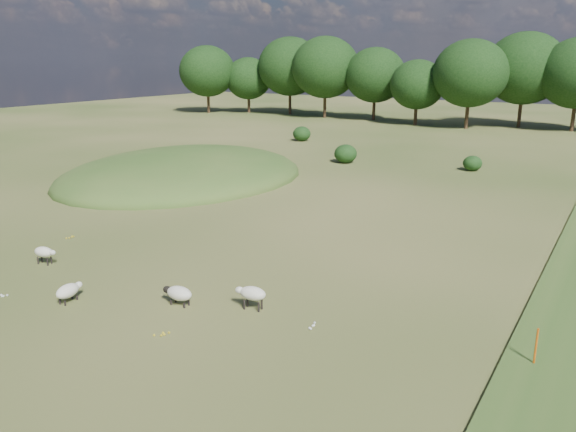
# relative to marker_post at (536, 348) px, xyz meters

# --- Properties ---
(ground) EXTENTS (160.00, 160.00, 0.00)m
(ground) POSITION_rel_marker_post_xyz_m (-14.44, 22.81, -0.60)
(ground) COLOR #2B4816
(ground) RESTS_ON ground
(mound) EXTENTS (16.00, 20.00, 4.00)m
(mound) POSITION_rel_marker_post_xyz_m (-26.44, 14.81, -0.60)
(mound) COLOR #33561E
(mound) RESTS_ON ground
(treeline) EXTENTS (96.28, 14.66, 11.70)m
(treeline) POSITION_rel_marker_post_xyz_m (-15.50, 58.25, 5.97)
(treeline) COLOR black
(treeline) RESTS_ON ground
(shrubs) EXTENTS (21.28, 11.14, 1.55)m
(shrubs) POSITION_rel_marker_post_xyz_m (-20.92, 30.52, 0.14)
(shrubs) COLOR black
(shrubs) RESTS_ON ground
(marker_post) EXTENTS (0.06, 0.06, 1.20)m
(marker_post) POSITION_rel_marker_post_xyz_m (0.00, 0.00, 0.00)
(marker_post) COLOR #D8590C
(marker_post) RESTS_ON ground
(sheep_0) EXTENTS (0.62, 1.20, 0.68)m
(sheep_0) POSITION_rel_marker_post_xyz_m (-15.04, -4.06, -0.17)
(sheep_0) COLOR beige
(sheep_0) RESTS_ON ground
(sheep_1) EXTENTS (1.11, 0.63, 0.78)m
(sheep_1) POSITION_rel_marker_post_xyz_m (-19.16, -2.08, -0.06)
(sheep_1) COLOR beige
(sheep_1) RESTS_ON ground
(sheep_2) EXTENTS (1.20, 0.64, 0.85)m
(sheep_2) POSITION_rel_marker_post_xyz_m (-9.05, -1.09, -0.01)
(sheep_2) COLOR beige
(sheep_2) RESTS_ON ground
(sheep_3) EXTENTS (1.24, 0.60, 0.71)m
(sheep_3) POSITION_rel_marker_post_xyz_m (-11.48, -2.18, -0.15)
(sheep_3) COLOR beige
(sheep_3) RESTS_ON ground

